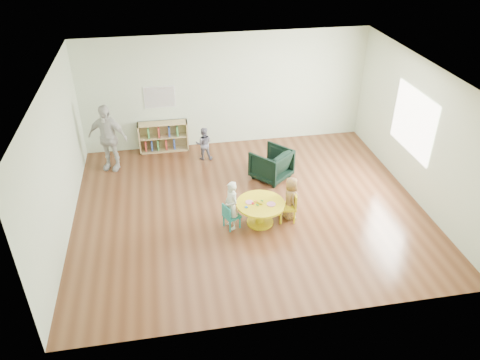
{
  "coord_description": "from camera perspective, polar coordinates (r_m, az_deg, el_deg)",
  "views": [
    {
      "loc": [
        -1.56,
        -7.73,
        5.51
      ],
      "look_at": [
        -0.24,
        -0.3,
        0.86
      ],
      "focal_mm": 35.0,
      "sensor_mm": 36.0,
      "label": 1
    }
  ],
  "objects": [
    {
      "name": "room",
      "position": [
        8.68,
        1.27,
        6.98
      ],
      "size": [
        7.1,
        7.0,
        2.8
      ],
      "color": "#552F1B",
      "rests_on": "ground"
    },
    {
      "name": "activity_table",
      "position": [
        9.0,
        2.5,
        -3.58
      ],
      "size": [
        0.94,
        0.94,
        0.51
      ],
      "rotation": [
        0.0,
        0.0,
        -0.11
      ],
      "color": "gold",
      "rests_on": "ground"
    },
    {
      "name": "kid_chair_left",
      "position": [
        8.9,
        -1.22,
        -4.36
      ],
      "size": [
        0.37,
        0.37,
        0.52
      ],
      "rotation": [
        0.0,
        0.0,
        -1.16
      ],
      "color": "teal",
      "rests_on": "ground"
    },
    {
      "name": "kid_chair_right",
      "position": [
        9.14,
        6.07,
        -3.12
      ],
      "size": [
        0.37,
        0.37,
        0.62
      ],
      "rotation": [
        0.0,
        0.0,
        1.43
      ],
      "color": "gold",
      "rests_on": "ground"
    },
    {
      "name": "bookshelf",
      "position": [
        11.77,
        -9.38,
        5.26
      ],
      "size": [
        1.2,
        0.3,
        0.75
      ],
      "color": "tan",
      "rests_on": "ground"
    },
    {
      "name": "alphabet_poster",
      "position": [
        11.49,
        -9.76,
        9.94
      ],
      "size": [
        0.74,
        0.01,
        0.54
      ],
      "color": "white",
      "rests_on": "ground"
    },
    {
      "name": "armchair",
      "position": [
        10.44,
        3.83,
        1.94
      ],
      "size": [
        1.07,
        1.07,
        0.7
      ],
      "primitive_type": "imported",
      "rotation": [
        0.0,
        0.0,
        3.84
      ],
      "color": "black",
      "rests_on": "ground"
    },
    {
      "name": "child_left",
      "position": [
        8.79,
        -1.07,
        -3.13
      ],
      "size": [
        0.35,
        0.42,
        0.99
      ],
      "primitive_type": "imported",
      "rotation": [
        0.0,
        0.0,
        -1.23
      ],
      "color": "silver",
      "rests_on": "ground"
    },
    {
      "name": "child_right",
      "position": [
        9.13,
        6.19,
        -2.23
      ],
      "size": [
        0.3,
        0.45,
        0.9
      ],
      "primitive_type": "imported",
      "rotation": [
        0.0,
        0.0,
        1.61
      ],
      "color": "gold",
      "rests_on": "ground"
    },
    {
      "name": "toddler",
      "position": [
        11.21,
        -4.44,
        4.45
      ],
      "size": [
        0.43,
        0.36,
        0.82
      ],
      "primitive_type": "imported",
      "rotation": [
        0.0,
        0.0,
        3.02
      ],
      "color": "#18173A",
      "rests_on": "ground"
    },
    {
      "name": "adult_caretaker",
      "position": [
        11.02,
        -15.85,
        5.0
      ],
      "size": [
        1.0,
        0.69,
        1.58
      ],
      "primitive_type": "imported",
      "rotation": [
        0.0,
        0.0,
        -0.36
      ],
      "color": "silver",
      "rests_on": "ground"
    }
  ]
}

